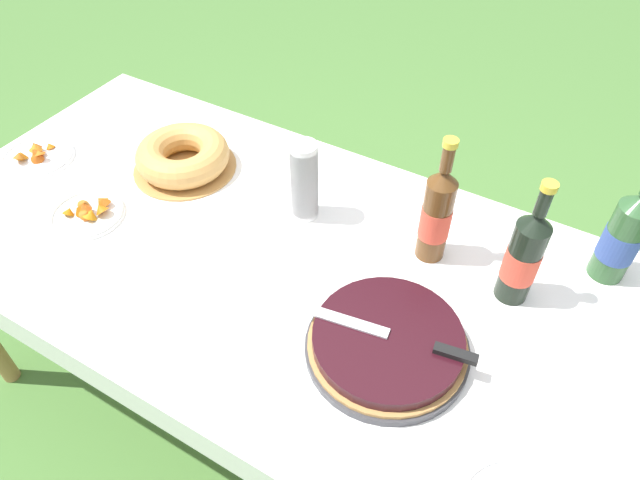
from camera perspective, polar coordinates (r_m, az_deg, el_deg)
name	(u,v)px	position (r m, az deg, el deg)	size (l,w,h in m)	color
ground_plane	(281,398)	(2.05, -3.95, -15.53)	(16.00, 16.00, 0.00)	#4C7A38
garden_table	(268,268)	(1.50, -5.22, -2.83)	(1.88, 0.93, 0.74)	#A87A47
tablecloth	(267,254)	(1.46, -5.36, -1.41)	(1.89, 0.94, 0.10)	white
berry_tart	(387,343)	(1.24, 6.75, -10.21)	(0.35, 0.35, 0.06)	#38383D
serving_knife	(402,338)	(1.21, 8.24, -9.65)	(0.37, 0.08, 0.01)	silver
bundt_cake	(183,156)	(1.71, -13.55, 8.16)	(0.30, 0.30, 0.09)	#B78447
cup_stack	(304,181)	(1.46, -1.57, 5.90)	(0.07, 0.07, 0.23)	white
cider_bottle_green	(623,237)	(1.47, 28.05, 0.30)	(0.09, 0.09, 0.33)	#2D562D
cider_bottle_amber	(437,214)	(1.37, 11.57, 2.52)	(0.07, 0.07, 0.34)	brown
juice_bottle_red	(523,257)	(1.33, 19.67, -1.57)	(0.08, 0.08, 0.34)	black
snack_plate_left	(88,213)	(1.64, -22.21, 2.55)	(0.20, 0.20, 0.06)	white
snack_plate_right	(37,156)	(1.91, -26.47, 7.56)	(0.21, 0.21, 0.05)	white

